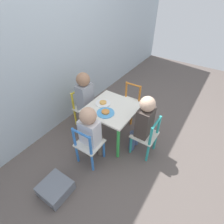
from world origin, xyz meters
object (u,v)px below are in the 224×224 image
Objects in this scene: chair_blue at (88,145)px; kids_table at (112,112)px; chair_orange at (129,103)px; child_left at (91,130)px; chair_yellow at (84,108)px; child_back at (86,96)px; chair_teal at (146,136)px; plate_back at (103,103)px; plate_left at (106,112)px; child_front at (143,121)px; storage_bin at (55,188)px.

kids_table is at bearing -90.00° from chair_blue.
child_left reaches higher than chair_orange.
kids_table is 1.07× the size of chair_yellow.
chair_teal is at bearing -89.55° from child_back.
child_back is (-0.00, -0.06, 0.22)m from chair_yellow.
plate_back is 0.92× the size of plate_left.
chair_orange is 2.62× the size of plate_left.
chair_yellow is at bearing 88.39° from plate_back.
child_left is 3.66× the size of plate_left.
chair_yellow is (0.01, 0.47, -0.14)m from kids_table.
chair_teal is at bearing 90.00° from child_front.
chair_blue is 0.93m from chair_orange.
kids_table is 2.81× the size of plate_left.
kids_table is 1.07× the size of chair_orange.
kids_table is at bearing -0.00° from plate_left.
child_back is at bearing -90.40° from chair_teal.
chair_yellow reaches higher than storage_bin.
chair_orange is at bearing -137.95° from child_front.
chair_teal is 0.21m from child_front.
child_left reaches higher than plate_back.
chair_blue is 0.52m from storage_bin.
child_back reaches higher than chair_teal.
chair_blue and chair_orange have the same top height.
storage_bin is (-0.94, 0.50, -0.19)m from chair_teal.
chair_yellow is 1.00× the size of chair_teal.
chair_orange is at bearing -43.70° from chair_yellow.
chair_orange reaches higher than plate_left.
child_back is at bearing 21.50° from storage_bin.
child_front is at bearing -72.51° from plate_left.
plate_back is at bearing 5.92° from storage_bin.
child_back is 4.00× the size of plate_left.
plate_left is at bearing -89.62° from chair_blue.
child_front is (0.46, -0.40, 0.20)m from chair_blue.
child_back is at bearing -45.95° from child_left.
chair_orange is at bearing -134.12° from chair_teal.
chair_orange is (0.93, 0.02, 0.00)m from chair_blue.
chair_yellow is at bearing -46.07° from chair_blue.
chair_orange is 2.84× the size of plate_back.
child_front is (-0.01, -0.87, 0.20)m from chair_yellow.
kids_table is 0.49m from chair_teal.
chair_yellow is at bearing -90.42° from chair_teal.
chair_blue is at bearing -44.36° from chair_teal.
plate_back is (0.00, 0.13, 0.08)m from kids_table.
storage_bin is (-0.81, 0.03, -0.42)m from plate_left.
chair_teal is 0.64m from child_left.
chair_blue is 0.20m from child_left.
storage_bin is (-0.94, -0.10, -0.42)m from plate_back.
plate_left is (-0.13, 0.00, 0.08)m from kids_table.
child_front is at bearing -90.00° from chair_teal.
chair_orange is at bearing -89.75° from child_left.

